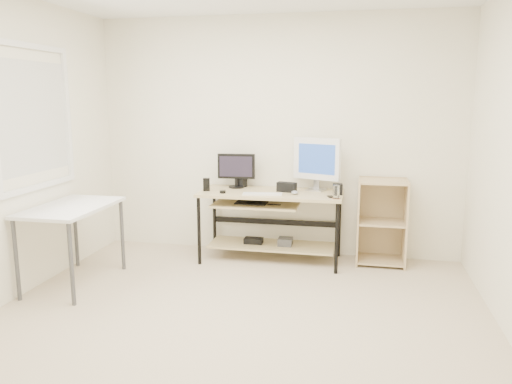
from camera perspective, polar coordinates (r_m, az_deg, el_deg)
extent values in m
cube|color=beige|center=(3.95, -2.68, -15.31)|extent=(4.00, 4.00, 0.01)
cube|color=white|center=(5.52, 2.39, 6.30)|extent=(4.00, 0.01, 2.60)
cube|color=white|center=(1.74, -19.71, -4.12)|extent=(4.00, 0.01, 2.60)
cube|color=white|center=(4.95, -24.00, 7.78)|extent=(0.01, 1.00, 1.20)
cube|color=tan|center=(5.26, 1.73, -0.14)|extent=(1.50, 0.65, 0.03)
cube|color=tan|center=(5.26, 0.02, -1.41)|extent=(0.90, 0.49, 0.02)
cube|color=tan|center=(5.45, 1.79, -6.10)|extent=(1.35, 0.46, 0.02)
cube|color=black|center=(5.27, -0.51, -1.21)|extent=(0.33, 0.22, 0.01)
cylinder|color=black|center=(5.17, 2.08, -1.45)|extent=(0.14, 0.01, 0.01)
cube|color=#414144|center=(5.41, 3.36, -5.68)|extent=(0.15, 0.15, 0.08)
cube|color=black|center=(5.47, -0.28, -5.58)|extent=(0.20, 0.12, 0.06)
cylinder|color=black|center=(5.24, -6.53, -4.44)|extent=(0.04, 0.04, 0.72)
cylinder|color=black|center=(5.77, -4.76, -3.00)|extent=(0.04, 0.04, 0.72)
cylinder|color=black|center=(4.99, 9.21, -5.29)|extent=(0.04, 0.04, 0.72)
cylinder|color=black|center=(5.54, 9.49, -3.68)|extent=(0.04, 0.04, 0.72)
cube|color=white|center=(4.88, -20.39, -1.66)|extent=(0.60, 1.00, 0.03)
cylinder|color=#414144|center=(4.76, -25.71, -7.05)|extent=(0.04, 0.04, 0.72)
cylinder|color=#414144|center=(5.48, -19.91, -4.35)|extent=(0.04, 0.04, 0.72)
cylinder|color=#414144|center=(4.47, -20.35, -7.77)|extent=(0.04, 0.04, 0.72)
cylinder|color=#414144|center=(5.23, -15.03, -4.78)|extent=(0.04, 0.04, 0.72)
cube|color=tan|center=(5.36, 11.58, -3.25)|extent=(0.02, 0.40, 0.90)
cube|color=tan|center=(5.39, 16.70, -3.43)|extent=(0.02, 0.40, 0.90)
cube|color=tan|center=(5.55, 14.07, -2.88)|extent=(0.50, 0.02, 0.90)
cube|color=tan|center=(5.48, 13.95, -7.51)|extent=(0.46, 0.38, 0.02)
cube|color=tan|center=(5.37, 14.14, -3.35)|extent=(0.46, 0.38, 0.02)
cube|color=tan|center=(5.28, 14.36, 1.18)|extent=(0.46, 0.38, 0.02)
cylinder|color=black|center=(5.50, -2.24, 0.59)|extent=(0.17, 0.17, 0.02)
cylinder|color=black|center=(5.49, -2.24, 1.12)|extent=(0.04, 0.04, 0.09)
cube|color=black|center=(5.46, -2.26, 2.97)|extent=(0.41, 0.07, 0.27)
cube|color=black|center=(5.44, -2.32, 2.93)|extent=(0.35, 0.03, 0.22)
cube|color=silver|center=(5.37, 6.89, 0.26)|extent=(0.19, 0.17, 0.02)
cylinder|color=silver|center=(5.35, 6.90, 0.89)|extent=(0.05, 0.05, 0.10)
cube|color=white|center=(5.32, 6.97, 3.79)|extent=(0.51, 0.23, 0.44)
cube|color=#234497|center=(5.29, 6.94, 3.75)|extent=(0.42, 0.16, 0.35)
cube|color=white|center=(5.10, 0.73, -0.22)|extent=(0.41, 0.16, 0.01)
ellipsoid|color=#A8A8AC|center=(5.13, 4.43, -0.06)|extent=(0.08, 0.11, 0.04)
cube|color=black|center=(5.26, 3.53, 0.56)|extent=(0.22, 0.13, 0.10)
cube|color=black|center=(5.53, -1.68, 1.00)|extent=(0.12, 0.12, 0.08)
cube|color=black|center=(5.52, -1.68, 2.06)|extent=(0.13, 0.13, 0.12)
cube|color=black|center=(5.16, 9.32, 0.32)|extent=(0.10, 0.10, 0.11)
cube|color=black|center=(5.32, -5.68, 0.87)|extent=(0.08, 0.06, 0.14)
cylinder|color=black|center=(5.19, -3.84, 0.02)|extent=(0.08, 0.08, 0.03)
cube|color=black|center=(5.03, 8.54, -0.54)|extent=(0.09, 0.11, 0.01)
cylinder|color=#A8704B|center=(4.95, 9.13, -0.75)|extent=(0.10, 0.10, 0.01)
cylinder|color=white|center=(4.94, 9.15, 0.02)|extent=(0.07, 0.07, 0.13)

